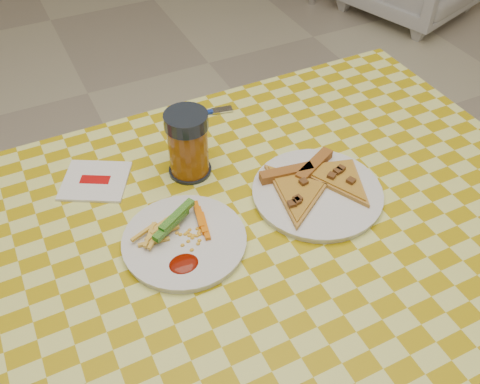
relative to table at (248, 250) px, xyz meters
name	(u,v)px	position (x,y,z in m)	size (l,w,h in m)	color
table	(248,250)	(0.00, 0.00, 0.00)	(1.28, 0.88, 0.76)	silver
plate_left	(185,242)	(-0.13, 0.01, 0.08)	(0.22, 0.22, 0.01)	silver
plate_right	(317,194)	(0.16, 0.01, 0.08)	(0.26, 0.26, 0.01)	silver
fries_veggies	(177,232)	(-0.13, 0.03, 0.10)	(0.16, 0.15, 0.04)	#E9BF4A
pizza_slices	(314,183)	(0.16, 0.03, 0.09)	(0.29, 0.25, 0.02)	#BF883A
drink_glass	(188,145)	(-0.04, 0.19, 0.15)	(0.09, 0.09, 0.15)	black
napkin	(95,181)	(-0.23, 0.25, 0.08)	(0.17, 0.17, 0.01)	white
fork	(201,113)	(0.06, 0.37, 0.08)	(0.16, 0.05, 0.01)	navy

